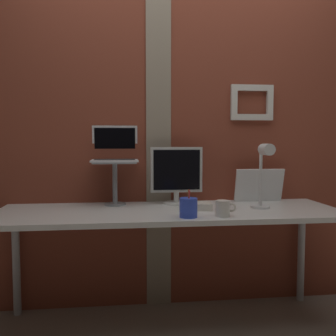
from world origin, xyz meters
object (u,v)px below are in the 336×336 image
(monitor, at_px, (176,173))
(whiteboard_panel, at_px, (259,185))
(pen_cup, at_px, (188,208))
(coffee_mug, at_px, (223,208))
(laptop, at_px, (115,151))
(desk_lamp, at_px, (264,169))

(monitor, distance_m, whiteboard_panel, 0.59)
(pen_cup, distance_m, coffee_mug, 0.20)
(whiteboard_panel, relative_size, pen_cup, 2.19)
(monitor, xyz_separation_m, whiteboard_panel, (0.59, 0.03, -0.09))
(whiteboard_panel, relative_size, coffee_mug, 2.89)
(laptop, distance_m, desk_lamp, 0.97)
(whiteboard_panel, bearing_deg, pen_cup, -140.31)
(laptop, height_order, desk_lamp, laptop)
(monitor, relative_size, desk_lamp, 0.94)
(whiteboard_panel, xyz_separation_m, coffee_mug, (-0.39, -0.48, -0.07))
(desk_lamp, bearing_deg, whiteboard_panel, 74.49)
(monitor, xyz_separation_m, desk_lamp, (0.50, -0.27, 0.04))
(monitor, bearing_deg, pen_cup, -89.57)
(monitor, height_order, laptop, laptop)
(laptop, height_order, coffee_mug, laptop)
(monitor, distance_m, pen_cup, 0.48)
(desk_lamp, xyz_separation_m, pen_cup, (-0.50, -0.18, -0.20))
(monitor, xyz_separation_m, laptop, (-0.41, 0.06, 0.15))
(laptop, bearing_deg, coffee_mug, -40.50)
(laptop, bearing_deg, whiteboard_panel, -2.04)
(desk_lamp, relative_size, pen_cup, 2.61)
(monitor, height_order, coffee_mug, monitor)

